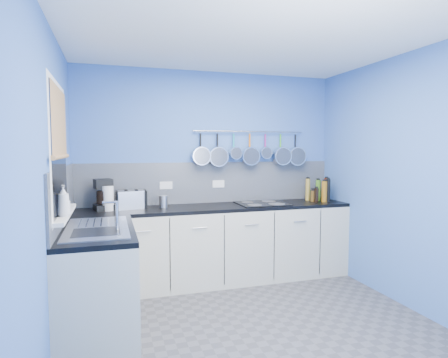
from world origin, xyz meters
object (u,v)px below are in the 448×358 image
soap_bottle_b (64,204)px  toaster (131,200)px  paper_towel (108,198)px  coffee_maker (103,195)px  canister (163,202)px  soap_bottle_a (63,201)px  hob (262,204)px

soap_bottle_b → toaster: (0.56, 1.16, -0.14)m
soap_bottle_b → paper_towel: 1.13m
paper_towel → coffee_maker: 0.08m
coffee_maker → canister: 0.65m
canister → soap_bottle_b: bearing=-129.4°
soap_bottle_a → canister: size_ratio=1.76×
coffee_maker → canister: size_ratio=2.49×
toaster → soap_bottle_b: bearing=-125.3°
paper_towel → canister: (0.60, 0.03, -0.07)m
paper_towel → soap_bottle_b: bearing=-106.4°
soap_bottle_b → coffee_maker: 1.17m
soap_bottle_b → paper_towel: (0.32, 1.08, -0.10)m
toaster → paper_towel: bearing=-171.8°
coffee_maker → toaster: (0.29, 0.02, -0.07)m
soap_bottle_b → coffee_maker: size_ratio=0.51×
soap_bottle_b → canister: bearing=50.6°
soap_bottle_a → canister: (0.91, 1.15, -0.20)m
soap_bottle_a → coffee_maker: size_ratio=0.71×
toaster → canister: bearing=-16.7°
soap_bottle_a → paper_towel: size_ratio=0.90×
soap_bottle_b → canister: 1.45m
coffee_maker → hob: coffee_maker is taller
soap_bottle_b → hob: soap_bottle_b is taller
toaster → canister: 0.35m
hob → soap_bottle_b: bearing=-153.4°
canister → hob: 1.18m
hob → soap_bottle_a: bearing=-152.7°
soap_bottle_b → coffee_maker: (0.27, 1.14, -0.07)m
coffee_maker → toaster: size_ratio=1.08×
paper_towel → toaster: (0.25, 0.08, -0.03)m
coffee_maker → hob: size_ratio=0.58×
paper_towel → hob: size_ratio=0.46×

